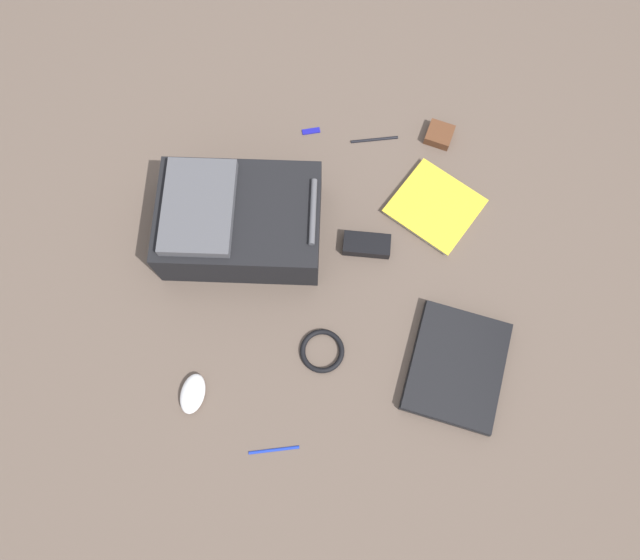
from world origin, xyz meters
The scene contains 11 objects.
ground_plane centered at (0.00, 0.00, 0.00)m, with size 3.38×3.38×0.00m, color brown.
backpack centered at (-0.12, -0.26, 0.08)m, with size 0.31×0.44×0.18m.
laptop centered at (0.25, 0.35, 0.02)m, with size 0.36×0.31×0.03m.
book_manual centered at (-0.22, 0.31, 0.01)m, with size 0.31×0.31×0.02m.
computer_mouse centered at (0.35, -0.34, 0.02)m, with size 0.06×0.11×0.03m, color silver.
cable_coil centered at (0.22, -0.01, 0.01)m, with size 0.12×0.12×0.01m, color black.
power_brick centered at (-0.09, 0.11, 0.02)m, with size 0.07×0.13×0.03m, color black.
pen_black centered at (-0.45, 0.13, 0.00)m, with size 0.01×0.01×0.15m, color black.
pen_blue centered at (0.48, -0.12, 0.00)m, with size 0.01×0.01×0.13m, color #1933B2.
earbud_pouch centered at (-0.46, 0.32, 0.01)m, with size 0.08×0.08×0.03m, color #59331E.
usb_stick centered at (-0.47, -0.07, 0.00)m, with size 0.02×0.06×0.01m, color #191999.
Camera 1 is at (0.50, -0.00, 1.50)m, focal length 31.32 mm.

